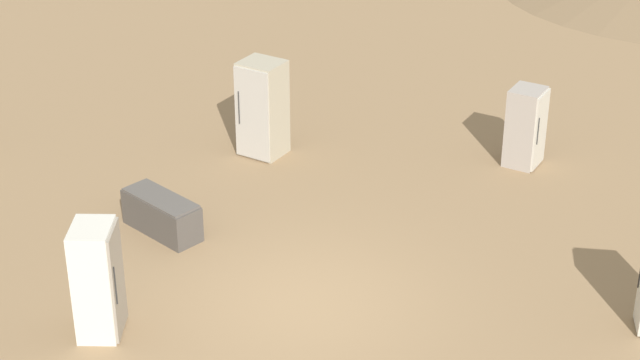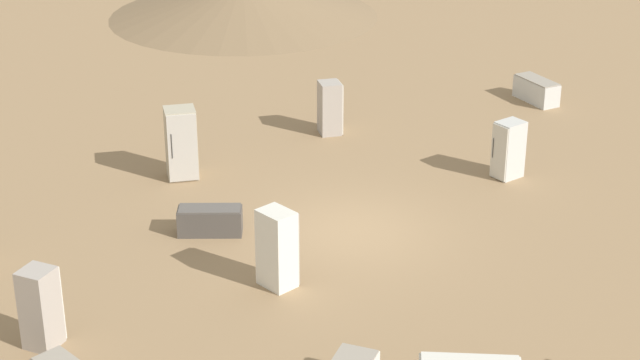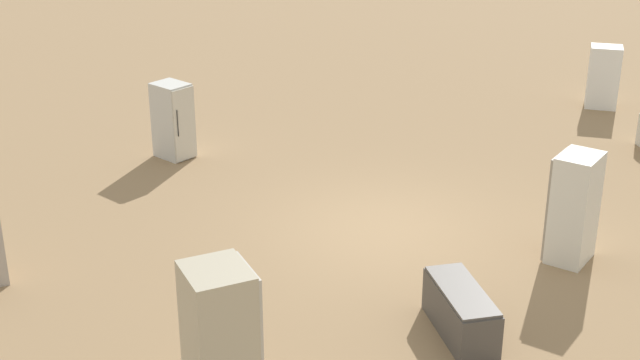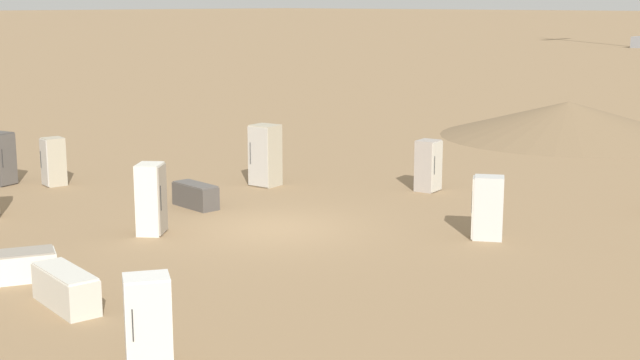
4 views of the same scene
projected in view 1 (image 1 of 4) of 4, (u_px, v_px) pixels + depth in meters
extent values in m
plane|color=#937551|center=(303.00, 305.00, 16.08)|extent=(1000.00, 1000.00, 0.00)
cylinder|color=#2D2D2D|center=(640.00, 272.00, 15.35)|extent=(0.02, 0.02, 0.53)
cube|color=silver|center=(96.00, 280.00, 15.09)|extent=(0.94, 0.90, 1.73)
cube|color=gray|center=(118.00, 281.00, 15.08)|extent=(0.59, 0.47, 1.67)
cylinder|color=#2D2D2D|center=(116.00, 286.00, 14.81)|extent=(0.02, 0.02, 0.61)
cube|color=#A89E93|center=(525.00, 127.00, 20.00)|extent=(0.73, 0.67, 1.53)
cube|color=beige|center=(540.00, 130.00, 19.87)|extent=(0.62, 0.14, 1.47)
cylinder|color=#2D2D2D|center=(538.00, 131.00, 19.64)|extent=(0.02, 0.02, 0.54)
cube|color=#B2A88E|center=(263.00, 108.00, 20.34)|extent=(0.79, 0.87, 1.88)
cube|color=#BCB7AD|center=(252.00, 115.00, 20.06)|extent=(0.14, 0.75, 1.81)
cylinder|color=#2D2D2D|center=(239.00, 108.00, 20.13)|extent=(0.02, 0.02, 0.66)
cube|color=#4C4742|center=(162.00, 215.00, 17.90)|extent=(0.67, 1.53, 0.62)
cube|color=#56514C|center=(161.00, 198.00, 17.75)|extent=(0.64, 1.46, 0.04)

